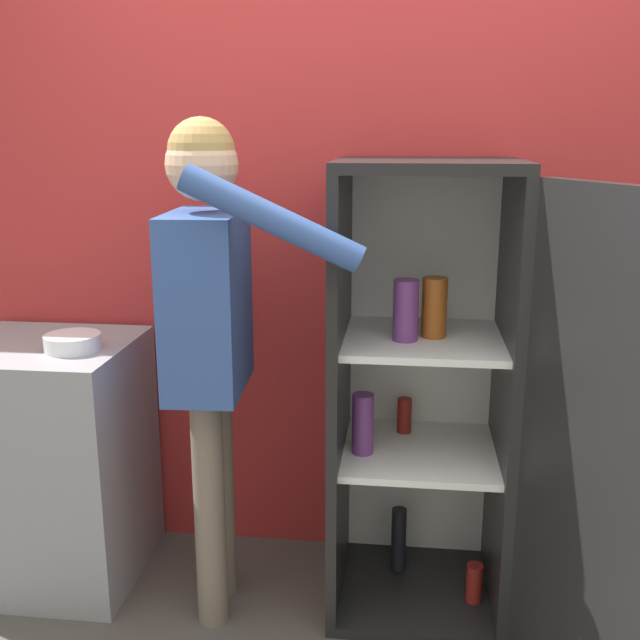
% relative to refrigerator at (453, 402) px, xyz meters
% --- Properties ---
extents(wall_back, '(7.00, 0.06, 2.55)m').
position_rel_refrigerator_xyz_m(wall_back, '(-0.30, 0.41, 0.50)').
color(wall_back, '#B72D2D').
rests_on(wall_back, ground_plane).
extents(refrigerator, '(0.90, 1.10, 1.55)m').
position_rel_refrigerator_xyz_m(refrigerator, '(0.00, 0.00, 0.00)').
color(refrigerator, black).
rests_on(refrigerator, ground_plane).
extents(person, '(0.65, 0.54, 1.68)m').
position_rel_refrigerator_xyz_m(person, '(-0.79, -0.07, 0.31)').
color(person, '#726656').
rests_on(person, ground_plane).
extents(counter, '(0.62, 0.59, 0.90)m').
position_rel_refrigerator_xyz_m(counter, '(-1.45, 0.07, -0.32)').
color(counter, gray).
rests_on(counter, ground_plane).
extents(bowl, '(0.19, 0.19, 0.06)m').
position_rel_refrigerator_xyz_m(bowl, '(-1.30, 0.01, 0.16)').
color(bowl, white).
rests_on(bowl, counter).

